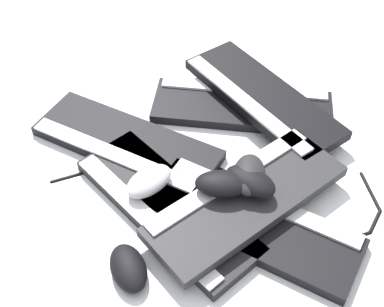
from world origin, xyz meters
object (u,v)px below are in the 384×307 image
object	(u,v)px
keyboard_2	(126,143)
mouse_0	(250,181)
keyboard_0	(252,224)
keyboard_3	(166,207)
keyboard_5	(262,98)
mouse_1	(149,181)
mouse_4	(128,268)
keyboard_1	(242,106)
keyboard_4	(247,198)
mouse_3	(222,184)
mouse_2	(249,175)

from	to	relation	value
keyboard_2	mouse_0	bearing A→B (deg)	2.33
keyboard_0	keyboard_3	world-z (taller)	same
keyboard_0	keyboard_5	bearing A→B (deg)	117.13
mouse_1	mouse_4	distance (m)	0.19
keyboard_1	keyboard_2	size ratio (longest dim) A/B	1.01
keyboard_0	mouse_4	size ratio (longest dim) A/B	4.11
keyboard_0	mouse_1	distance (m)	0.23
keyboard_1	mouse_4	world-z (taller)	mouse_4
keyboard_5	mouse_4	distance (m)	0.55
keyboard_4	mouse_0	world-z (taller)	mouse_0
keyboard_4	mouse_0	xyz separation A→B (m)	(-0.00, 0.02, 0.04)
keyboard_5	keyboard_0	bearing A→B (deg)	-62.87
mouse_3	keyboard_3	bearing A→B (deg)	-174.92
keyboard_5	mouse_2	bearing A→B (deg)	-66.11
keyboard_4	mouse_2	xyz separation A→B (m)	(-0.02, 0.03, 0.04)
keyboard_0	keyboard_5	size ratio (longest dim) A/B	0.97
keyboard_0	keyboard_1	world-z (taller)	same
keyboard_1	mouse_4	bearing A→B (deg)	-82.94
keyboard_1	keyboard_2	world-z (taller)	same
keyboard_3	keyboard_4	bearing A→B (deg)	34.10
mouse_0	mouse_2	distance (m)	0.02
mouse_0	keyboard_3	bearing A→B (deg)	40.00
keyboard_2	mouse_4	size ratio (longest dim) A/B	4.13
keyboard_1	mouse_3	world-z (taller)	mouse_3
keyboard_3	mouse_4	xyz separation A→B (m)	(0.03, -0.16, 0.01)
mouse_1	mouse_3	distance (m)	0.16
keyboard_3	keyboard_5	distance (m)	0.39
mouse_0	mouse_2	xyz separation A→B (m)	(-0.01, 0.01, 0.00)
keyboard_1	mouse_4	size ratio (longest dim) A/B	4.18
keyboard_1	keyboard_2	bearing A→B (deg)	-120.30
keyboard_0	mouse_0	distance (m)	0.09
mouse_0	mouse_1	world-z (taller)	mouse_0
keyboard_1	mouse_0	distance (m)	0.31
keyboard_4	mouse_4	size ratio (longest dim) A/B	4.22
keyboard_4	keyboard_0	bearing A→B (deg)	-41.52
keyboard_4	mouse_4	distance (m)	0.28
keyboard_5	mouse_0	xyz separation A→B (m)	(0.13, -0.28, 0.04)
mouse_3	keyboard_2	bearing A→B (deg)	141.91
mouse_1	mouse_3	world-z (taller)	mouse_3
keyboard_0	mouse_3	xyz separation A→B (m)	(-0.08, 0.01, 0.07)
keyboard_0	keyboard_3	xyz separation A→B (m)	(-0.17, -0.07, 0.00)
keyboard_2	keyboard_5	size ratio (longest dim) A/B	0.98
keyboard_2	keyboard_4	xyz separation A→B (m)	(0.32, -0.00, 0.03)
keyboard_2	keyboard_5	distance (m)	0.35
keyboard_3	mouse_2	distance (m)	0.19
keyboard_1	mouse_0	world-z (taller)	mouse_0
keyboard_0	mouse_0	xyz separation A→B (m)	(-0.04, 0.04, 0.07)
keyboard_0	keyboard_2	distance (m)	0.36
keyboard_0	mouse_2	world-z (taller)	mouse_2
keyboard_5	mouse_4	world-z (taller)	keyboard_5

